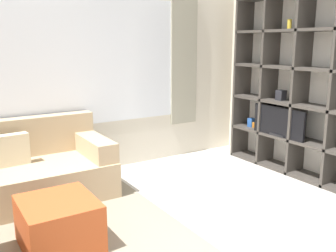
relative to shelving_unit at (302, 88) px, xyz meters
name	(u,v)px	position (x,y,z in m)	size (l,w,h in m)	color
wall_back	(82,69)	(-2.34, 1.51, 0.23)	(6.16, 0.11, 2.70)	beige
wall_right	(318,70)	(0.18, -0.08, 0.22)	(0.07, 4.33, 2.70)	beige
shelving_unit	(302,88)	(0.00, 0.00, 0.00)	(0.35, 2.13, 2.29)	silver
couch_main	(26,173)	(-3.21, 1.00, -0.83)	(1.77, 0.96, 0.85)	tan
ottoman	(59,224)	(-3.20, -0.18, -0.92)	(0.59, 0.65, 0.42)	#B74C23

